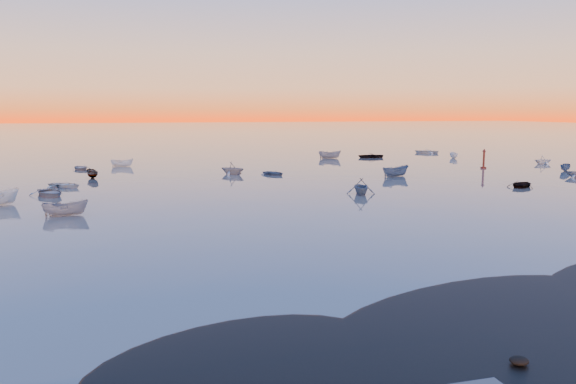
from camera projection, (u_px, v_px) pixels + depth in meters
name	position (u px, v px, depth m)	size (l,w,h in m)	color
ground	(181.00, 151.00, 118.86)	(600.00, 600.00, 0.00)	#6A6258
mud_lobes	(397.00, 325.00, 22.57)	(140.00, 6.00, 0.07)	black
moored_fleet	(212.00, 176.00, 74.05)	(124.00, 58.00, 1.20)	silver
boat_near_left	(50.00, 196.00, 56.99)	(4.47, 1.86, 1.12)	gray
boat_near_center	(66.00, 216.00, 46.20)	(3.64, 1.54, 1.26)	gray
channel_marker	(484.00, 160.00, 84.01)	(0.86, 0.86, 3.06)	#45140E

